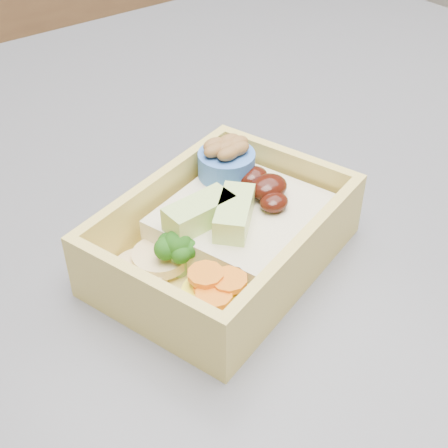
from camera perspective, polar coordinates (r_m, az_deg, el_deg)
bento_box at (r=0.40m, az=0.21°, el=-0.71°), size 0.19×0.16×0.06m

